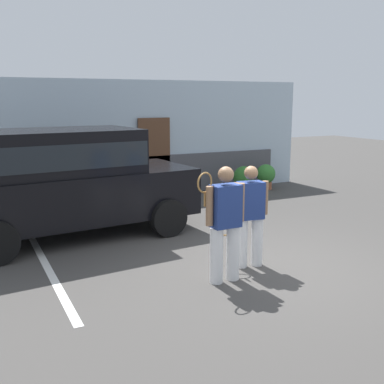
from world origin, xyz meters
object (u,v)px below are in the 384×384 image
at_px(tennis_player_man, 225,222).
at_px(potted_plant_secondary, 266,175).
at_px(tennis_player_woman, 250,215).
at_px(potted_plant_by_porch, 244,179).
at_px(parked_suv, 66,178).

distance_m(tennis_player_man, potted_plant_secondary, 7.26).
distance_m(tennis_player_woman, potted_plant_secondary, 6.56).
xyz_separation_m(potted_plant_by_porch, potted_plant_secondary, (0.98, 0.36, -0.03)).
distance_m(parked_suv, tennis_player_woman, 3.66).
height_order(potted_plant_by_porch, potted_plant_secondary, potted_plant_by_porch).
bearing_deg(tennis_player_man, tennis_player_woman, -152.77).
relative_size(tennis_player_man, potted_plant_secondary, 2.30).
distance_m(tennis_player_man, tennis_player_woman, 0.76).
relative_size(tennis_player_woman, potted_plant_by_porch, 2.04).
relative_size(parked_suv, tennis_player_woman, 2.97).
xyz_separation_m(tennis_player_woman, potted_plant_secondary, (3.96, 5.21, -0.42)).
bearing_deg(potted_plant_secondary, parked_suv, -159.46).
distance_m(tennis_player_man, potted_plant_by_porch, 6.37).
bearing_deg(potted_plant_secondary, tennis_player_man, -129.65).
bearing_deg(potted_plant_secondary, potted_plant_by_porch, -159.77).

